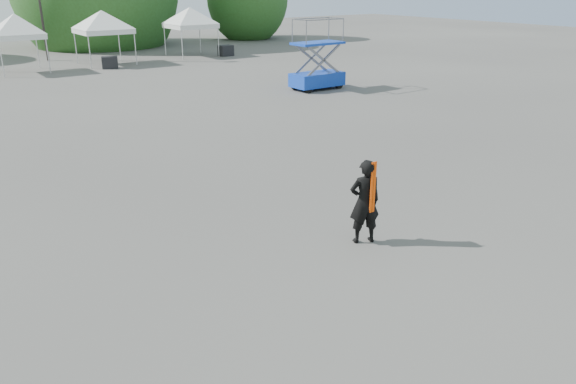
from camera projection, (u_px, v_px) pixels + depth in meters
ground at (287, 236)px, 11.93m from camera, size 120.00×120.00×0.00m
tent_e at (15, 18)px, 31.89m from camera, size 3.76×3.76×3.88m
tent_f at (102, 15)px, 35.17m from camera, size 4.37×4.37×3.88m
tent_g at (190, 11)px, 39.13m from camera, size 4.24×4.24×3.88m
man at (365, 202)px, 11.38m from camera, size 0.76×0.63×1.78m
scissor_lift at (318, 54)px, 27.39m from camera, size 2.63×1.34×3.38m
crate_mid at (110, 62)px, 34.40m from camera, size 1.12×1.00×0.72m
crate_east at (226, 51)px, 40.07m from camera, size 0.97×0.77×0.74m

